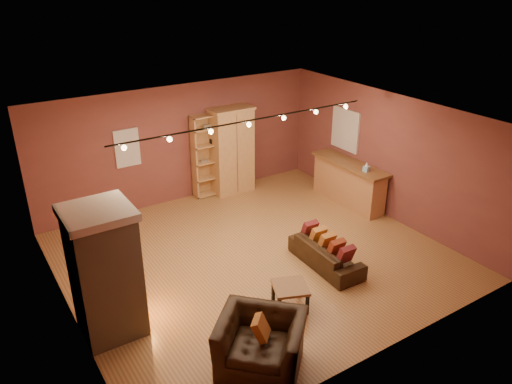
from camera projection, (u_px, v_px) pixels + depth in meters
floor at (255, 256)px, 9.85m from camera, size 7.00×7.00×0.00m
ceiling at (255, 119)px, 8.69m from camera, size 7.00×7.00×0.00m
back_wall at (181, 144)px, 11.76m from camera, size 7.00×0.02×2.80m
left_wall at (61, 244)px, 7.55m from camera, size 0.02×6.50×2.80m
right_wall at (389, 156)px, 10.99m from camera, size 0.02×6.50×2.80m
fireplace at (106, 272)px, 7.46m from camera, size 1.01×0.98×2.12m
back_window at (127, 148)px, 11.04m from camera, size 0.56×0.04×0.86m
bookcase at (208, 154)px, 12.14m from camera, size 0.84×0.33×2.05m
armoire at (232, 150)px, 12.28m from camera, size 1.06×0.61×2.16m
bar_counter at (348, 183)px, 11.87m from camera, size 0.58×2.14×1.02m
tissue_box at (366, 167)px, 11.16m from camera, size 0.15×0.15×0.23m
right_window at (345, 129)px, 11.94m from camera, size 0.05×0.90×1.00m
loveseat at (326, 250)px, 9.42m from camera, size 0.54×1.65×0.71m
armchair at (261, 335)px, 6.98m from camera, size 1.39×1.40×1.04m
coffee_table at (290, 289)px, 8.24m from camera, size 0.73×0.73×0.42m
track_rail at (249, 123)px, 8.89m from camera, size 5.20×0.09×0.13m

